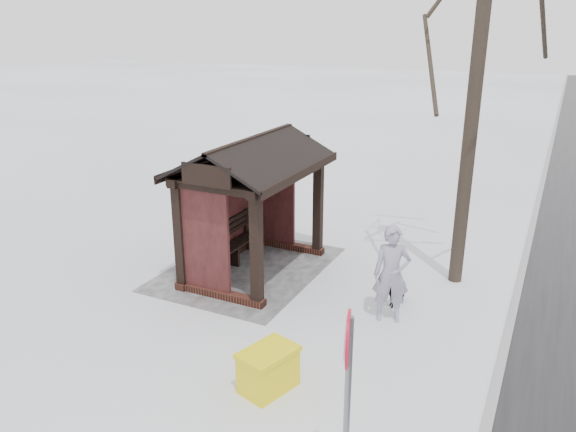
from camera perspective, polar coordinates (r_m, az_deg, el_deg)
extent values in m
plane|color=white|center=(12.92, -3.36, -5.53)|extent=(120.00, 120.00, 0.00)
cube|color=gray|center=(11.52, 21.65, -10.12)|extent=(120.00, 0.15, 0.06)
cube|color=#98979D|center=(13.01, -4.13, -5.33)|extent=(4.20, 3.20, 0.02)
cube|color=#3D1E16|center=(13.32, -6.75, -4.48)|extent=(3.30, 0.22, 0.16)
cube|color=#3D1E16|center=(14.10, -0.37, -2.97)|extent=(0.22, 2.10, 0.16)
cube|color=#3D1E16|center=(11.73, -6.99, -7.87)|extent=(0.22, 2.10, 0.16)
cube|color=black|center=(13.38, 3.07, 0.65)|extent=(0.20, 0.20, 2.30)
cube|color=black|center=(10.85, -3.21, -3.82)|extent=(0.20, 0.20, 2.30)
cube|color=black|center=(14.15, -3.65, 1.66)|extent=(0.20, 0.20, 2.30)
cube|color=black|center=(11.79, -10.88, -2.26)|extent=(0.20, 0.20, 2.30)
cube|color=black|center=(12.91, -6.95, 0.21)|extent=(2.80, 0.08, 2.14)
cube|color=black|center=(13.85, -1.55, 1.66)|extent=(0.08, 1.17, 2.14)
cube|color=black|center=(11.43, -8.55, -2.37)|extent=(0.08, 1.17, 2.14)
cube|color=black|center=(11.73, 0.27, 4.20)|extent=(3.40, 0.20, 0.18)
cube|color=black|center=(12.59, -7.15, 5.09)|extent=(3.40, 0.20, 0.18)
cylinder|color=black|center=(11.86, 18.54, 12.83)|extent=(0.29, 0.29, 8.55)
imported|color=#9690A9|center=(10.65, 10.47, -5.82)|extent=(0.64, 0.79, 1.88)
imported|color=black|center=(11.55, 10.73, -7.32)|extent=(0.76, 0.46, 0.60)
cube|color=yellow|center=(8.91, -2.01, -15.52)|extent=(0.97, 0.78, 0.61)
cube|color=yellow|center=(8.72, -2.04, -13.68)|extent=(1.02, 0.84, 0.07)
cylinder|color=slate|center=(6.65, 5.99, -19.46)|extent=(0.07, 0.07, 2.46)
cylinder|color=red|center=(6.10, 6.13, -12.32)|extent=(0.62, 0.22, 0.64)
cylinder|color=white|center=(6.11, 5.95, -12.28)|extent=(0.48, 0.17, 0.49)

